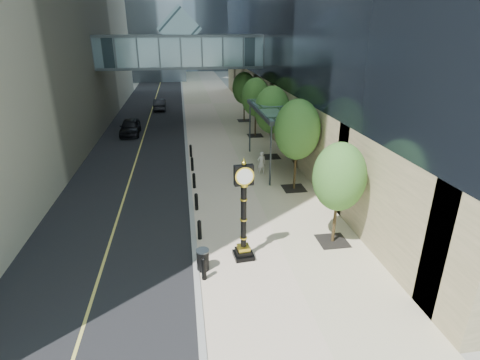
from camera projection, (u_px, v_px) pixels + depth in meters
name	position (u px, v px, depth m)	size (l,w,h in m)	color
ground	(274.00, 289.00, 14.77)	(320.00, 320.00, 0.00)	gray
road	(153.00, 105.00, 50.42)	(8.00, 180.00, 0.02)	black
sidewalk	(212.00, 104.00, 51.56)	(8.00, 180.00, 0.06)	#C8B39A
curb	(183.00, 104.00, 50.99)	(0.25, 180.00, 0.07)	gray
skywalk	(181.00, 49.00, 37.12)	(17.00, 4.20, 5.80)	#476472
entrance_canopy	(277.00, 110.00, 26.53)	(3.00, 8.00, 4.38)	#383F44
bollard_row	(195.00, 191.00, 22.44)	(0.20, 16.20, 0.90)	black
street_trees	(271.00, 111.00, 28.78)	(2.78, 28.48, 5.71)	black
street_clock	(244.00, 218.00, 16.02)	(0.92, 0.92, 4.55)	black
trash_bin	(203.00, 260.00, 15.72)	(0.52, 0.52, 0.90)	black
pedestrian	(262.00, 163.00, 26.04)	(0.61, 0.40, 1.68)	beige
car_near	(130.00, 127.00, 36.18)	(1.80, 4.48, 1.52)	black
car_far	(160.00, 104.00, 47.48)	(1.45, 4.17, 1.37)	black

